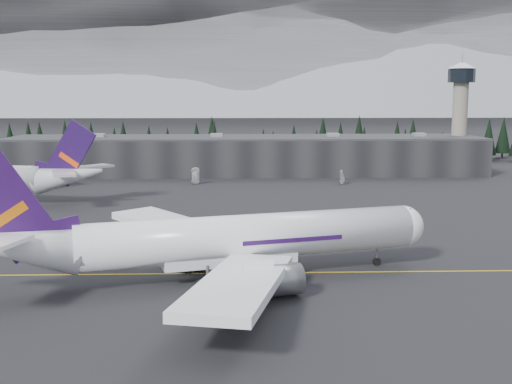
{
  "coord_description": "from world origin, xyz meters",
  "views": [
    {
      "loc": [
        -3.86,
        -95.05,
        26.18
      ],
      "look_at": [
        0.0,
        20.0,
        9.0
      ],
      "focal_mm": 45.0,
      "sensor_mm": 36.0,
      "label": 1
    }
  ],
  "objects_px": {
    "control_tower": "(460,105)",
    "gse_vehicle_b": "(342,182)",
    "jet_main": "(210,240)",
    "gse_vehicle_a": "(196,182)",
    "terminal": "(246,155)"
  },
  "relations": [
    {
      "from": "control_tower",
      "to": "gse_vehicle_b",
      "type": "height_order",
      "value": "control_tower"
    },
    {
      "from": "jet_main",
      "to": "gse_vehicle_a",
      "type": "relative_size",
      "value": 13.42
    },
    {
      "from": "jet_main",
      "to": "gse_vehicle_b",
      "type": "bearing_deg",
      "value": 54.72
    },
    {
      "from": "control_tower",
      "to": "jet_main",
      "type": "bearing_deg",
      "value": -121.75
    },
    {
      "from": "control_tower",
      "to": "jet_main",
      "type": "xyz_separation_m",
      "value": [
        -82.49,
        -133.31,
        -17.6
      ]
    },
    {
      "from": "terminal",
      "to": "control_tower",
      "type": "height_order",
      "value": "control_tower"
    },
    {
      "from": "gse_vehicle_b",
      "to": "jet_main",
      "type": "bearing_deg",
      "value": -15.22
    },
    {
      "from": "gse_vehicle_a",
      "to": "control_tower",
      "type": "bearing_deg",
      "value": 25.74
    },
    {
      "from": "terminal",
      "to": "gse_vehicle_b",
      "type": "xyz_separation_m",
      "value": [
        28.51,
        -30.03,
        -5.55
      ]
    },
    {
      "from": "gse_vehicle_a",
      "to": "gse_vehicle_b",
      "type": "height_order",
      "value": "gse_vehicle_b"
    },
    {
      "from": "jet_main",
      "to": "gse_vehicle_a",
      "type": "distance_m",
      "value": 102.95
    },
    {
      "from": "terminal",
      "to": "control_tower",
      "type": "distance_m",
      "value": 76.98
    },
    {
      "from": "jet_main",
      "to": "gse_vehicle_b",
      "type": "height_order",
      "value": "jet_main"
    },
    {
      "from": "terminal",
      "to": "gse_vehicle_b",
      "type": "relative_size",
      "value": 36.26
    },
    {
      "from": "gse_vehicle_a",
      "to": "gse_vehicle_b",
      "type": "bearing_deg",
      "value": 4.08
    }
  ]
}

